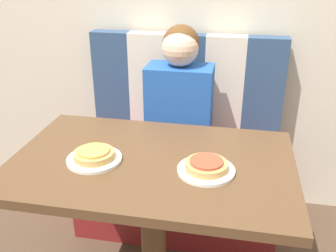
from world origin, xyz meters
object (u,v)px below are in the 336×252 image
at_px(plate_left, 94,159).
at_px(plate_right, 206,170).
at_px(pizza_right, 206,165).
at_px(pizza_left, 94,154).
at_px(person, 180,94).

xyz_separation_m(plate_left, plate_right, (0.40, 0.00, 0.00)).
height_order(plate_left, plate_right, same).
bearing_deg(pizza_right, plate_right, 90.00).
height_order(plate_left, pizza_left, pizza_left).
bearing_deg(plate_right, pizza_left, -180.00).
height_order(pizza_left, pizza_right, same).
bearing_deg(person, pizza_left, -106.67).
bearing_deg(pizza_left, plate_left, 90.00).
bearing_deg(person, plate_left, -106.67).
bearing_deg(pizza_right, pizza_left, 180.00).
xyz_separation_m(person, pizza_left, (-0.20, -0.68, -0.01)).
distance_m(person, pizza_right, 0.71).
height_order(person, plate_right, person).
height_order(person, pizza_right, person).
relative_size(pizza_left, pizza_right, 1.00).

